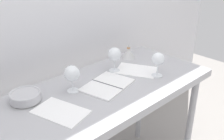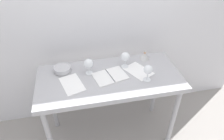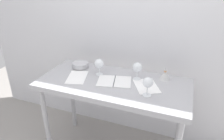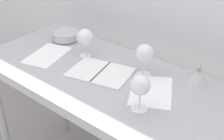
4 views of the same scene
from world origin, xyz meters
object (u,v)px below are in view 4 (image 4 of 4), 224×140
object	(u,v)px
wine_glass_near_right	(140,86)
decanter_funnel	(198,76)
wine_glass_far_left	(85,38)
tasting_sheet_lower	(47,55)
open_notebook	(100,72)
tasting_bowl	(65,35)
tasting_sheet_upper	(151,91)
wine_glass_far_right	(145,54)

from	to	relation	value
wine_glass_near_right	decanter_funnel	world-z (taller)	wine_glass_near_right
wine_glass_far_left	tasting_sheet_lower	distance (m)	0.25
wine_glass_far_left	open_notebook	world-z (taller)	wine_glass_far_left
tasting_bowl	tasting_sheet_upper	bearing A→B (deg)	-11.39
tasting_bowl	decanter_funnel	distance (m)	0.88
wine_glass_far_left	decanter_funnel	distance (m)	0.64
wine_glass_far_left	wine_glass_far_right	size ratio (longest dim) A/B	0.96
tasting_sheet_upper	decanter_funnel	world-z (taller)	decanter_funnel
wine_glass_far_left	tasting_sheet_lower	bearing A→B (deg)	-142.55
wine_glass_far_right	decanter_funnel	size ratio (longest dim) A/B	1.44
wine_glass_near_right	open_notebook	xyz separation A→B (m)	(-0.33, 0.13, -0.11)
open_notebook	tasting_sheet_lower	xyz separation A→B (m)	(-0.37, -0.04, -0.00)
wine_glass_far_right	decanter_funnel	xyz separation A→B (m)	(0.25, 0.10, -0.08)
tasting_bowl	tasting_sheet_lower	bearing A→B (deg)	-69.53
open_notebook	tasting_bowl	bearing A→B (deg)	144.90
wine_glass_far_left	tasting_sheet_upper	xyz separation A→B (m)	(0.49, -0.07, -0.11)
wine_glass_far_right	tasting_sheet_lower	world-z (taller)	wine_glass_far_right
wine_glass_far_right	wine_glass_far_left	bearing A→B (deg)	-174.67
wine_glass_far_right	tasting_bowl	bearing A→B (deg)	175.56
tasting_sheet_lower	tasting_bowl	size ratio (longest dim) A/B	1.62
wine_glass_near_right	tasting_sheet_upper	xyz separation A→B (m)	(-0.04, 0.15, -0.11)
tasting_sheet_lower	tasting_bowl	xyz separation A→B (m)	(-0.08, 0.22, 0.03)
wine_glass_far_right	tasting_sheet_lower	distance (m)	0.59
wine_glass_far_right	tasting_bowl	world-z (taller)	wine_glass_far_right
wine_glass_far_right	tasting_sheet_upper	bearing A→B (deg)	-41.65
wine_glass_far_left	wine_glass_far_right	xyz separation A→B (m)	(0.38, 0.04, 0.01)
decanter_funnel	wine_glass_far_left	bearing A→B (deg)	-167.71
wine_glass_near_right	open_notebook	bearing A→B (deg)	159.41
wine_glass_far_left	wine_glass_near_right	bearing A→B (deg)	-22.39
wine_glass_far_left	tasting_bowl	bearing A→B (deg)	161.96
open_notebook	tasting_sheet_upper	world-z (taller)	open_notebook
open_notebook	decanter_funnel	world-z (taller)	decanter_funnel
open_notebook	decanter_funnel	xyz separation A→B (m)	(0.43, 0.23, 0.03)
wine_glass_near_right	open_notebook	world-z (taller)	wine_glass_near_right
wine_glass_far_left	wine_glass_near_right	world-z (taller)	wine_glass_near_right
tasting_sheet_lower	decanter_funnel	xyz separation A→B (m)	(0.80, 0.27, 0.04)
open_notebook	wine_glass_far_right	bearing A→B (deg)	20.95
tasting_bowl	decanter_funnel	xyz separation A→B (m)	(0.88, 0.05, 0.01)
tasting_sheet_lower	wine_glass_far_left	bearing A→B (deg)	20.85
wine_glass_far_right	wine_glass_near_right	size ratio (longest dim) A/B	1.03
wine_glass_far_left	tasting_sheet_lower	size ratio (longest dim) A/B	0.58
wine_glass_far_left	decanter_funnel	bearing A→B (deg)	12.29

